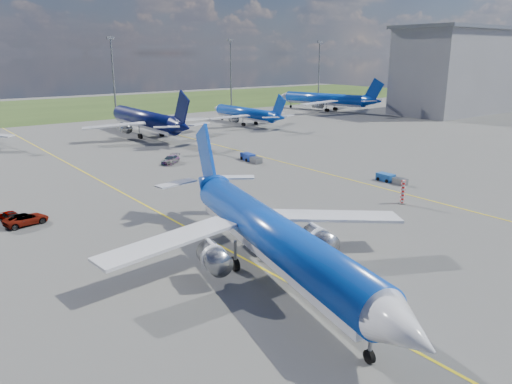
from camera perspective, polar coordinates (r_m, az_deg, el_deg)
ground at (r=42.01m, az=3.38°, el=-10.11°), size 400.00×400.00×0.00m
taxiway_lines at (r=64.25m, az=-12.74°, el=-1.26°), size 60.25×160.00×0.02m
floodlight_masts at (r=143.05m, az=-23.62°, el=12.05°), size 202.20×0.50×22.70m
terminal_building at (r=169.83m, az=21.91°, el=12.76°), size 42.00×22.00×26.00m
warning_post at (r=64.80m, az=16.43°, el=-0.00°), size 0.50×0.50×3.00m
bg_jet_n at (r=117.18m, az=-12.45°, el=6.28°), size 32.99×42.70×10.97m
bg_jet_ne at (r=133.36m, az=-1.28°, el=7.73°), size 25.05×32.81×8.57m
bg_jet_ene at (r=167.96m, az=7.79°, el=9.21°), size 39.41×46.71×10.69m
main_airliner at (r=42.75m, az=1.98°, el=-9.62°), size 38.82×45.94×10.49m
service_car_a at (r=61.32m, az=-26.10°, el=-2.66°), size 2.29×4.21×1.36m
service_car_b at (r=60.26m, az=-24.79°, el=-2.84°), size 4.97×2.92×1.30m
service_car_c at (r=86.53m, az=-9.75°, el=3.68°), size 4.91×4.53×1.38m
baggage_tug_w at (r=75.46m, az=15.13°, el=1.48°), size 1.41×4.92×1.10m
baggage_tug_e at (r=87.14m, az=-0.61°, el=3.90°), size 2.06×5.50×1.20m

